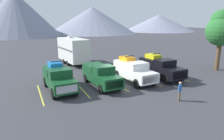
% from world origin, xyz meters
% --- Properties ---
extents(ground_plane, '(240.00, 240.00, 0.00)m').
position_xyz_m(ground_plane, '(0.00, 0.00, 0.00)').
color(ground_plane, '#38383D').
extents(pickup_truck_a, '(2.38, 5.40, 2.59)m').
position_xyz_m(pickup_truck_a, '(-5.64, 0.58, 1.20)').
color(pickup_truck_a, '#144723').
rests_on(pickup_truck_a, ground).
extents(pickup_truck_b, '(2.30, 5.73, 2.13)m').
position_xyz_m(pickup_truck_b, '(-1.63, 0.18, 1.09)').
color(pickup_truck_b, '#144723').
rests_on(pickup_truck_b, ground).
extents(pickup_truck_c, '(2.43, 5.61, 2.61)m').
position_xyz_m(pickup_truck_c, '(2.01, 0.13, 1.20)').
color(pickup_truck_c, white).
rests_on(pickup_truck_c, ground).
extents(pickup_truck_d, '(2.45, 5.71, 2.64)m').
position_xyz_m(pickup_truck_d, '(5.39, 0.01, 1.23)').
color(pickup_truck_d, black).
rests_on(pickup_truck_d, ground).
extents(lot_stripe_a, '(0.12, 5.50, 0.01)m').
position_xyz_m(lot_stripe_a, '(-7.37, 0.10, 0.00)').
color(lot_stripe_a, gold).
rests_on(lot_stripe_a, ground).
extents(lot_stripe_b, '(0.12, 5.50, 0.01)m').
position_xyz_m(lot_stripe_b, '(-3.69, 0.10, 0.00)').
color(lot_stripe_b, gold).
rests_on(lot_stripe_b, ground).
extents(lot_stripe_c, '(0.12, 5.50, 0.01)m').
position_xyz_m(lot_stripe_c, '(0.00, 0.10, 0.00)').
color(lot_stripe_c, gold).
rests_on(lot_stripe_c, ground).
extents(lot_stripe_d, '(0.12, 5.50, 0.01)m').
position_xyz_m(lot_stripe_d, '(3.69, 0.10, 0.00)').
color(lot_stripe_d, gold).
rests_on(lot_stripe_d, ground).
extents(lot_stripe_e, '(0.12, 5.50, 0.01)m').
position_xyz_m(lot_stripe_e, '(7.37, 0.10, 0.00)').
color(lot_stripe_e, gold).
rests_on(lot_stripe_e, ground).
extents(camper_trailer_a, '(3.36, 7.55, 4.02)m').
position_xyz_m(camper_trailer_a, '(-1.60, 11.22, 2.11)').
color(camper_trailer_a, silver).
rests_on(camper_trailer_a, ground).
extents(person_a, '(0.33, 0.27, 1.61)m').
position_xyz_m(person_a, '(2.67, -6.08, 0.93)').
color(person_a, '#726047').
rests_on(person_a, ground).
extents(tree_a, '(3.72, 3.72, 7.59)m').
position_xyz_m(tree_a, '(14.35, -0.10, 5.26)').
color(tree_a, brown).
rests_on(tree_a, ground).
extents(mountain_ridge, '(161.26, 44.66, 17.12)m').
position_xyz_m(mountain_ridge, '(-3.32, 72.53, 7.09)').
color(mountain_ridge, gray).
rests_on(mountain_ridge, ground).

